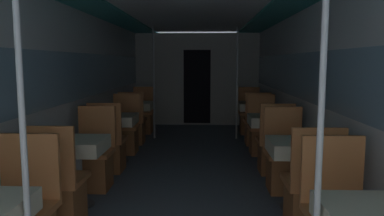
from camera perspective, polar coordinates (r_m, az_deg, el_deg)
wall_left at (r=5.13m, az=-17.17°, el=2.41°), size 0.05×10.00×2.18m
wall_right at (r=5.02m, az=17.01°, el=2.32°), size 0.05×10.00×2.18m
ceiling_panel at (r=4.89m, az=-0.28°, el=15.47°), size 2.98×10.00×0.07m
bulkhead_far at (r=8.95m, az=0.78°, el=4.35°), size 2.93×0.09×2.18m
support_pole_left_0 at (r=2.27m, az=-24.33°, el=-4.16°), size 0.04×0.04×2.18m
dining_table_left_1 at (r=4.09m, az=-17.04°, el=-5.96°), size 0.56×0.56×0.72m
chair_left_near_1 at (r=3.69m, az=-19.63°, el=-12.55°), size 0.45×0.45×0.97m
chair_left_far_1 at (r=4.66m, az=-14.73°, el=-8.27°), size 0.45×0.45×0.97m
dining_table_left_2 at (r=5.75m, az=-11.33°, el=-2.07°), size 0.56×0.56×0.72m
chair_left_near_2 at (r=5.30m, az=-12.58°, el=-6.34°), size 0.45×0.45×0.97m
chair_left_far_2 at (r=6.32m, az=-10.14°, el=-4.11°), size 0.45×0.45×0.97m
dining_table_left_3 at (r=7.46m, az=-8.22°, el=0.06°), size 0.56×0.56×0.72m
chair_left_near_3 at (r=6.99m, az=-8.95°, el=-3.03°), size 0.45×0.45×0.97m
chair_left_far_3 at (r=8.03m, az=-7.50°, el=-1.69°), size 0.45×0.45×0.97m
support_pole_left_3 at (r=7.37m, az=-5.83°, el=3.77°), size 0.04×0.04×2.18m
support_pole_right_0 at (r=2.13m, az=18.91°, el=-4.63°), size 0.04×0.04×2.18m
dining_table_right_1 at (r=3.98m, az=15.69°, el=-6.27°), size 0.56×0.56×0.72m
chair_right_near_1 at (r=3.57m, az=17.60°, el=-13.14°), size 0.45×0.45×0.97m
chair_right_far_1 at (r=4.56m, az=13.96°, el=-8.57°), size 0.45×0.45×0.97m
dining_table_right_2 at (r=5.68m, az=11.51°, el=-2.20°), size 0.56×0.56×0.72m
chair_right_near_2 at (r=5.22m, az=12.39°, el=-6.55°), size 0.45×0.45×0.97m
chair_right_far_2 at (r=6.25m, az=10.63°, el=-4.25°), size 0.45×0.45×0.97m
dining_table_right_3 at (r=7.41m, az=9.27°, el=-0.01°), size 0.56×0.56×0.72m
chair_right_near_3 at (r=6.93m, az=9.78°, el=-3.13°), size 0.45×0.45×0.97m
chair_right_far_3 at (r=7.98m, az=8.75°, el=-1.77°), size 0.45×0.45×0.97m
support_pole_right_3 at (r=7.33m, az=6.86°, el=3.73°), size 0.04×0.04×2.18m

